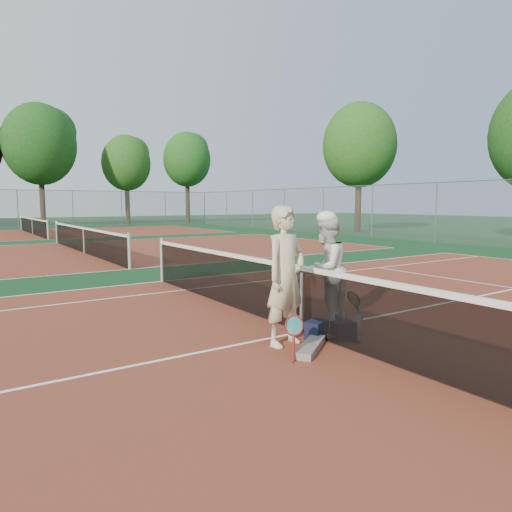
# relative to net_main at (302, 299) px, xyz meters

# --- Properties ---
(ground) EXTENTS (130.00, 130.00, 0.00)m
(ground) POSITION_rel_net_main_xyz_m (0.00, 0.00, -0.51)
(ground) COLOR #0E3317
(ground) RESTS_ON ground
(court_main) EXTENTS (23.77, 10.97, 0.01)m
(court_main) POSITION_rel_net_main_xyz_m (0.00, 0.00, -0.51)
(court_main) COLOR maroon
(court_main) RESTS_ON ground
(court_far_a) EXTENTS (23.77, 10.97, 0.01)m
(court_far_a) POSITION_rel_net_main_xyz_m (0.00, 13.50, -0.51)
(court_far_a) COLOR maroon
(court_far_a) RESTS_ON ground
(court_far_b) EXTENTS (23.77, 10.97, 0.01)m
(court_far_b) POSITION_rel_net_main_xyz_m (0.00, 27.00, -0.51)
(court_far_b) COLOR maroon
(court_far_b) RESTS_ON ground
(net_main) EXTENTS (0.10, 10.98, 1.02)m
(net_main) POSITION_rel_net_main_xyz_m (0.00, 0.00, 0.00)
(net_main) COLOR black
(net_main) RESTS_ON ground
(net_far_a) EXTENTS (0.10, 10.98, 1.02)m
(net_far_a) POSITION_rel_net_main_xyz_m (0.00, 13.50, 0.00)
(net_far_a) COLOR black
(net_far_a) RESTS_ON ground
(net_far_b) EXTENTS (0.10, 10.98, 1.02)m
(net_far_b) POSITION_rel_net_main_xyz_m (0.00, 27.00, 0.00)
(net_far_b) COLOR black
(net_far_b) RESTS_ON ground
(fence_back) EXTENTS (32.00, 0.06, 3.00)m
(fence_back) POSITION_rel_net_main_xyz_m (0.00, 34.00, 0.99)
(fence_back) COLOR slate
(fence_back) RESTS_ON ground
(fence_right) EXTENTS (0.06, 54.50, 3.00)m
(fence_right) POSITION_rel_net_main_xyz_m (16.00, 6.75, 0.99)
(fence_right) COLOR slate
(fence_right) RESTS_ON ground
(player_a) EXTENTS (0.78, 0.60, 1.92)m
(player_a) POSITION_rel_net_main_xyz_m (-0.57, -0.33, 0.45)
(player_a) COLOR beige
(player_a) RESTS_ON ground
(player_b) EXTENTS (1.03, 0.91, 1.77)m
(player_b) POSITION_rel_net_main_xyz_m (0.73, 0.29, 0.37)
(player_b) COLOR white
(player_b) RESTS_ON ground
(racket_red) EXTENTS (0.44, 0.45, 0.52)m
(racket_red) POSITION_rel_net_main_xyz_m (-0.78, -0.79, -0.25)
(racket_red) COLOR maroon
(racket_red) RESTS_ON ground
(racket_black_held) EXTENTS (0.34, 0.30, 0.54)m
(racket_black_held) POSITION_rel_net_main_xyz_m (1.00, -0.09, -0.24)
(racket_black_held) COLOR black
(racket_black_held) RESTS_ON ground
(racket_spare) EXTENTS (0.52, 0.66, 0.08)m
(racket_spare) POSITION_rel_net_main_xyz_m (0.09, -0.49, -0.47)
(racket_spare) COLOR black
(racket_spare) RESTS_ON ground
(sports_bag_navy) EXTENTS (0.39, 0.33, 0.26)m
(sports_bag_navy) POSITION_rel_net_main_xyz_m (-0.03, -0.37, -0.38)
(sports_bag_navy) COLOR black
(sports_bag_navy) RESTS_ON ground
(sports_bag_purple) EXTENTS (0.37, 0.29, 0.26)m
(sports_bag_purple) POSITION_rel_net_main_xyz_m (0.26, -0.62, -0.38)
(sports_bag_purple) COLOR black
(sports_bag_purple) RESTS_ON ground
(net_cover_canvas) EXTENTS (0.85, 0.71, 0.10)m
(net_cover_canvas) POSITION_rel_net_main_xyz_m (-0.46, -0.74, -0.46)
(net_cover_canvas) COLOR slate
(net_cover_canvas) RESTS_ON ground
(water_bottle) EXTENTS (0.09, 0.09, 0.30)m
(water_bottle) POSITION_rel_net_main_xyz_m (0.67, -0.51, -0.36)
(water_bottle) COLOR silver
(water_bottle) RESTS_ON ground
(tree_back_3) EXTENTS (5.89, 5.89, 10.26)m
(tree_back_3) POSITION_rel_net_main_xyz_m (2.24, 37.04, 6.34)
(tree_back_3) COLOR #382314
(tree_back_3) RESTS_ON ground
(tree_back_4) EXTENTS (4.54, 4.54, 8.37)m
(tree_back_4) POSITION_rel_net_main_xyz_m (9.81, 37.93, 5.22)
(tree_back_4) COLOR #382314
(tree_back_4) RESTS_ON ground
(tree_back_5) EXTENTS (4.70, 4.70, 9.03)m
(tree_back_5) POSITION_rel_net_main_xyz_m (15.68, 37.04, 5.78)
(tree_back_5) COLOR #382314
(tree_back_5) RESTS_ON ground
(tree_right_1) EXTENTS (5.02, 5.02, 8.83)m
(tree_right_1) POSITION_rel_net_main_xyz_m (19.33, 17.33, 5.41)
(tree_right_1) COLOR #382314
(tree_right_1) RESTS_ON ground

